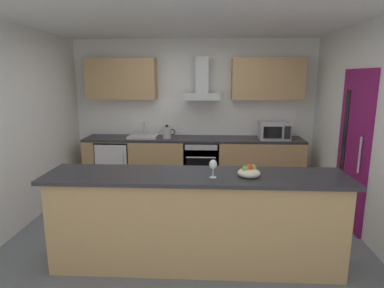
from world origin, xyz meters
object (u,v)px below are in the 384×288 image
wine_glass (213,165)px  kettle (167,132)px  microwave (274,131)px  oven (201,163)px  refrigerator (116,163)px  sink (143,136)px  fruit_bowl (249,172)px  range_hood (202,86)px

wine_glass → kettle: bearing=107.1°
microwave → oven: bearing=178.7°
kettle → refrigerator: bearing=178.1°
refrigerator → sink: (0.51, 0.01, 0.50)m
oven → wine_glass: size_ratio=4.50×
microwave → kettle: microwave is taller
oven → fruit_bowl: bearing=-78.1°
oven → wine_glass: wine_glass is taller
refrigerator → kettle: 1.10m
microwave → kettle: bearing=-179.8°
refrigerator → range_hood: 2.05m
range_hood → wine_glass: size_ratio=4.05×
microwave → sink: bearing=179.0°
microwave → wine_glass: 2.71m
microwave → range_hood: bearing=172.7°
oven → wine_glass: 2.61m
refrigerator → sink: 0.72m
oven → kettle: (-0.60, -0.03, 0.55)m
kettle → range_hood: bearing=15.3°
sink → range_hood: bearing=6.6°
sink → refrigerator: bearing=-178.5°
wine_glass → sink: bearing=115.2°
range_hood → sink: bearing=-173.4°
microwave → wine_glass: microwave is taller
oven → microwave: microwave is taller
oven → fruit_bowl: size_ratio=3.64×
refrigerator → fruit_bowl: 3.26m
kettle → sink: bearing=174.0°
microwave → fruit_bowl: (-0.72, -2.44, -0.01)m
refrigerator → fruit_bowl: fruit_bowl is taller
sink → kettle: sink is taller
microwave → fruit_bowl: 2.54m
refrigerator → microwave: 2.84m
fruit_bowl → refrigerator: bearing=129.8°
kettle → range_hood: range_hood is taller
oven → sink: (-1.02, 0.01, 0.47)m
refrigerator → kettle: size_ratio=2.94×
sink → wine_glass: bearing=-64.8°
sink → kettle: size_ratio=1.73×
fruit_bowl → kettle: bearing=114.6°
refrigerator → kettle: bearing=-1.9°
microwave → fruit_bowl: bearing=-106.4°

